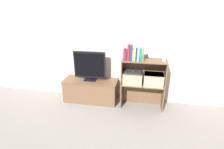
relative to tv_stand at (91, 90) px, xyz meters
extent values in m
plane|color=gray|center=(0.42, -0.19, -0.21)|extent=(16.00, 16.00, 0.00)
cube|color=beige|center=(0.42, 0.23, 0.99)|extent=(10.00, 0.05, 2.40)
cube|color=brown|center=(0.00, 0.00, -0.01)|extent=(0.99, 0.38, 0.41)
cube|color=brown|center=(0.00, 0.00, 0.20)|extent=(1.01, 0.40, 0.02)
cube|color=black|center=(0.00, 0.00, 0.22)|extent=(0.22, 0.14, 0.02)
cylinder|color=black|center=(0.00, 0.00, 0.25)|extent=(0.04, 0.04, 0.04)
cube|color=black|center=(0.00, 0.00, 0.51)|extent=(0.59, 0.03, 0.49)
cube|color=black|center=(0.00, -0.02, 0.51)|extent=(0.54, 0.00, 0.43)
cube|color=brown|center=(0.60, -0.05, 0.01)|extent=(0.02, 0.27, 0.46)
cube|color=brown|center=(1.33, -0.05, 0.01)|extent=(0.02, 0.27, 0.46)
cube|color=brown|center=(0.97, 0.07, 0.01)|extent=(0.71, 0.02, 0.46)
cube|color=brown|center=(0.97, -0.05, 0.23)|extent=(0.71, 0.27, 0.02)
cube|color=brown|center=(0.60, -0.05, 0.46)|extent=(0.02, 0.27, 0.43)
cube|color=brown|center=(1.33, -0.05, 0.46)|extent=(0.02, 0.27, 0.43)
cube|color=brown|center=(0.97, 0.07, 0.46)|extent=(0.71, 0.02, 0.43)
cube|color=brown|center=(0.97, -0.05, 0.67)|extent=(0.71, 0.27, 0.02)
cube|color=#6B2D66|center=(0.64, -0.09, 0.77)|extent=(0.03, 0.13, 0.19)
cube|color=maroon|center=(0.67, -0.09, 0.76)|extent=(0.03, 0.16, 0.17)
cube|color=#B22328|center=(0.71, -0.09, 0.80)|extent=(0.03, 0.14, 0.26)
cube|color=navy|center=(0.75, -0.09, 0.80)|extent=(0.04, 0.13, 0.25)
cube|color=gold|center=(0.78, -0.09, 0.77)|extent=(0.02, 0.15, 0.18)
cube|color=silver|center=(0.81, -0.09, 0.76)|extent=(0.02, 0.12, 0.17)
cube|color=#232328|center=(0.83, -0.09, 0.78)|extent=(0.02, 0.14, 0.20)
cube|color=#709ECC|center=(0.86, -0.09, 0.77)|extent=(0.03, 0.15, 0.19)
cube|color=#1E7075|center=(0.91, -0.09, 0.78)|extent=(0.04, 0.12, 0.21)
cube|color=olive|center=(0.94, -0.09, 0.78)|extent=(0.02, 0.13, 0.21)
cube|color=white|center=(1.28, -0.05, 0.72)|extent=(0.05, 0.04, 0.10)
cylinder|color=silver|center=(1.28, -0.05, 0.79)|extent=(0.01, 0.01, 0.03)
cube|color=tan|center=(0.79, -0.07, 0.35)|extent=(0.32, 0.23, 0.21)
cube|color=#917E5B|center=(0.79, -0.07, 0.44)|extent=(0.33, 0.24, 0.02)
cube|color=tan|center=(1.14, -0.07, 0.35)|extent=(0.32, 0.23, 0.21)
cube|color=#917E5B|center=(1.14, -0.07, 0.44)|extent=(0.33, 0.24, 0.02)
cube|color=#2D2D33|center=(0.79, -0.07, 0.46)|extent=(0.30, 0.22, 0.02)
cylinder|color=#99999E|center=(0.79, -0.07, 0.47)|extent=(0.02, 0.02, 0.00)
camera|label=1|loc=(0.94, -2.87, 1.54)|focal=28.00mm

